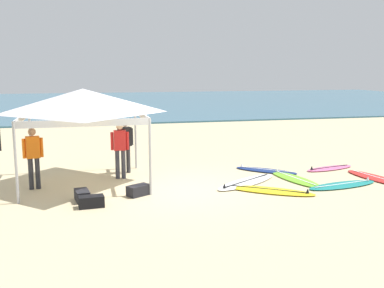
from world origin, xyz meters
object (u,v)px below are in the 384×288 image
at_px(person_red, 120,147).
at_px(gear_bag_on_sand, 91,202).
at_px(surfboard_lime, 295,179).
at_px(person_orange, 33,154).
at_px(gear_bag_by_pole, 82,196).
at_px(surfboard_yellow, 269,190).
at_px(canopy_tent, 83,101).
at_px(surfboard_red, 377,178).
at_px(surfboard_navy, 266,170).
at_px(surfboard_teal, 343,185).
at_px(person_black, 125,143).
at_px(gear_bag_near_tent, 139,190).
at_px(surfboard_pink, 329,168).
at_px(surfboard_white, 246,182).

relative_size(person_red, gear_bag_on_sand, 2.85).
relative_size(surfboard_lime, person_orange, 1.38).
height_order(surfboard_lime, gear_bag_by_pole, gear_bag_by_pole).
distance_m(surfboard_lime, person_orange, 7.60).
xyz_separation_m(surfboard_lime, gear_bag_by_pole, (-6.22, -0.74, 0.10)).
bearing_deg(person_red, surfboard_yellow, -32.79).
height_order(canopy_tent, surfboard_red, canopy_tent).
bearing_deg(gear_bag_on_sand, surfboard_navy, 24.69).
relative_size(surfboard_teal, person_orange, 1.41).
xyz_separation_m(surfboard_teal, person_black, (-5.85, 3.11, 0.95)).
bearing_deg(surfboard_lime, person_black, 156.43).
xyz_separation_m(surfboard_teal, surfboard_red, (1.44, 0.46, -0.00)).
xyz_separation_m(surfboard_teal, gear_bag_near_tent, (-5.78, 0.42, 0.10)).
relative_size(surfboard_yellow, person_black, 1.41).
relative_size(person_red, person_orange, 1.00).
relative_size(surfboard_yellow, surfboard_lime, 1.02).
bearing_deg(surfboard_red, surfboard_teal, -162.46).
bearing_deg(surfboard_red, person_orange, 172.57).
xyz_separation_m(surfboard_red, gear_bag_on_sand, (-8.45, -0.78, 0.10)).
xyz_separation_m(surfboard_navy, gear_bag_by_pole, (-5.82, -1.99, 0.10)).
relative_size(surfboard_pink, person_black, 1.15).
distance_m(surfboard_lime, person_red, 5.36).
xyz_separation_m(surfboard_navy, person_red, (-4.67, 0.16, 0.95)).
relative_size(canopy_tent, person_orange, 2.01).
distance_m(surfboard_white, surfboard_pink, 3.51).
distance_m(surfboard_pink, gear_bag_on_sand, 8.15).
bearing_deg(gear_bag_on_sand, surfboard_red, 5.26).
xyz_separation_m(canopy_tent, gear_bag_by_pole, (-0.11, -1.82, -2.25)).
bearing_deg(person_orange, surfboard_red, -7.43).
xyz_separation_m(surfboard_red, person_red, (-7.52, 1.96, 0.95)).
distance_m(person_red, gear_bag_by_pole, 2.58).
bearing_deg(gear_bag_near_tent, canopy_tent, 128.79).
bearing_deg(person_red, canopy_tent, -162.27).
xyz_separation_m(surfboard_teal, person_orange, (-8.50, 1.75, 0.95)).
relative_size(surfboard_red, gear_bag_on_sand, 4.04).
height_order(surfboard_yellow, person_black, person_black).
bearing_deg(surfboard_teal, surfboard_lime, 135.14).
bearing_deg(person_orange, surfboard_white, -7.47).
height_order(surfboard_yellow, gear_bag_near_tent, gear_bag_near_tent).
bearing_deg(surfboard_white, surfboard_red, -7.36).
relative_size(surfboard_pink, person_red, 1.15).
bearing_deg(gear_bag_near_tent, surfboard_lime, 6.83).
bearing_deg(surfboard_white, gear_bag_on_sand, -163.79).
bearing_deg(surfboard_yellow, surfboard_pink, 34.48).
distance_m(surfboard_lime, gear_bag_by_pole, 6.27).
height_order(surfboard_red, person_orange, person_orange).
bearing_deg(gear_bag_near_tent, person_black, 91.62).
relative_size(surfboard_pink, surfboard_navy, 1.03).
height_order(person_black, gear_bag_on_sand, person_black).
distance_m(surfboard_red, gear_bag_by_pole, 8.67).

